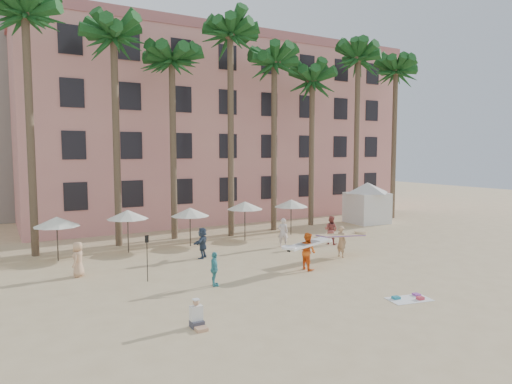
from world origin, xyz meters
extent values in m
plane|color=#D1B789|center=(0.00, 0.00, 0.00)|extent=(120.00, 120.00, 0.00)
cube|color=#E09288|center=(7.00, 26.00, 8.00)|extent=(35.00, 14.00, 16.00)
cylinder|color=brown|center=(-10.00, 14.50, 7.00)|extent=(0.44, 0.44, 14.00)
cylinder|color=brown|center=(-5.00, 15.00, 6.75)|extent=(0.44, 0.44, 13.50)
cylinder|color=brown|center=(-1.00, 15.50, 6.25)|extent=(0.44, 0.44, 12.50)
cylinder|color=brown|center=(3.00, 14.50, 7.25)|extent=(0.44, 0.44, 14.50)
cylinder|color=brown|center=(7.00, 15.00, 6.50)|extent=(0.44, 0.44, 13.00)
cylinder|color=brown|center=(11.00, 15.50, 6.00)|extent=(0.44, 0.44, 12.00)
cylinder|color=brown|center=(15.00, 14.50, 7.00)|extent=(0.44, 0.44, 14.00)
cylinder|color=brown|center=(20.00, 15.00, 6.75)|extent=(0.44, 0.44, 13.50)
cylinder|color=#332B23|center=(-9.00, 12.40, 1.20)|extent=(0.07, 0.07, 2.40)
cone|color=white|center=(-9.00, 12.40, 2.25)|extent=(2.50, 2.50, 0.55)
cylinder|color=#332B23|center=(-5.00, 12.60, 1.25)|extent=(0.07, 0.07, 2.50)
cone|color=white|center=(-5.00, 12.60, 2.35)|extent=(2.50, 2.50, 0.55)
cylinder|color=#332B23|center=(-1.00, 12.50, 1.20)|extent=(0.07, 0.07, 2.40)
cone|color=white|center=(-1.00, 12.50, 2.25)|extent=(2.50, 2.50, 0.55)
cylinder|color=#332B23|center=(3.00, 12.40, 1.30)|extent=(0.07, 0.07, 2.60)
cone|color=white|center=(3.00, 12.40, 2.45)|extent=(2.50, 2.50, 0.55)
cylinder|color=#332B23|center=(7.00, 12.60, 1.25)|extent=(0.07, 0.07, 2.50)
cone|color=white|center=(7.00, 12.60, 2.35)|extent=(2.50, 2.50, 0.55)
cube|color=silver|center=(15.87, 14.00, 1.30)|extent=(3.24, 3.24, 2.60)
cone|color=silver|center=(15.87, 14.00, 3.05)|extent=(4.87, 4.87, 0.90)
cube|color=white|center=(2.89, -2.17, 0.01)|extent=(1.96, 1.34, 0.02)
cube|color=teal|center=(2.44, -1.87, 0.07)|extent=(0.34, 0.31, 0.10)
cube|color=#CA384B|center=(3.24, -2.45, 0.08)|extent=(0.32, 0.27, 0.12)
cube|color=purple|center=(3.54, -2.00, 0.06)|extent=(0.31, 0.35, 0.08)
imported|color=tan|center=(5.50, 5.20, 0.92)|extent=(0.51, 0.72, 1.84)
cube|color=#D6B486|center=(5.50, 5.20, 1.29)|extent=(3.59, 1.26, 0.41)
imported|color=orange|center=(2.11, 3.89, 0.98)|extent=(0.78, 0.98, 1.95)
cube|color=white|center=(2.11, 3.89, 1.37)|extent=(2.91, 1.28, 0.30)
imported|color=#33445A|center=(-1.64, 9.03, 0.89)|extent=(1.52, 1.56, 1.78)
imported|color=beige|center=(4.14, 9.34, 0.93)|extent=(0.81, 0.72, 1.87)
imported|color=#49A4AC|center=(-3.36, 3.64, 0.79)|extent=(0.66, 1.01, 1.59)
imported|color=#9F4742|center=(7.35, 8.42, 0.95)|extent=(1.04, 1.14, 1.90)
imported|color=tan|center=(-8.51, 8.44, 0.87)|extent=(0.92, 1.02, 1.75)
cylinder|color=black|center=(-5.81, 5.90, 1.05)|extent=(0.04, 0.04, 2.10)
cube|color=black|center=(-5.81, 5.90, 2.05)|extent=(0.18, 0.03, 0.35)
cube|color=#3F3F4C|center=(-5.96, -0.53, 0.12)|extent=(0.44, 0.41, 0.24)
cube|color=tan|center=(-5.96, -0.88, 0.06)|extent=(0.39, 0.44, 0.12)
cube|color=white|center=(-5.96, -0.48, 0.49)|extent=(0.43, 0.26, 0.54)
sphere|color=tan|center=(-5.96, -0.48, 0.88)|extent=(0.24, 0.24, 0.24)
camera|label=1|loc=(-11.93, -15.06, 6.18)|focal=32.00mm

